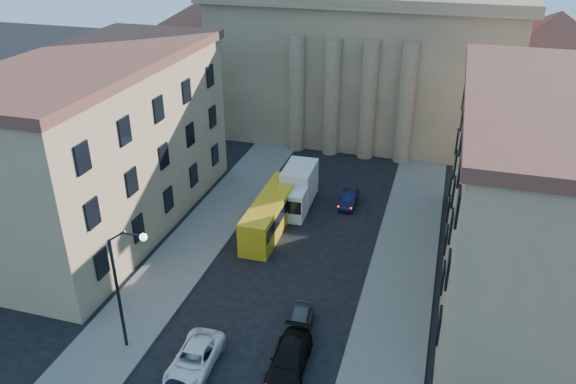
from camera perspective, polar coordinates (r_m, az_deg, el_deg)
name	(u,v)px	position (r m, az deg, el deg)	size (l,w,h in m)	color
sidewalk_left	(182,259)	(45.79, -10.71, -6.71)	(5.00, 60.00, 0.15)	#5C5954
sidewalk_right	(397,296)	(41.83, 11.00, -10.37)	(5.00, 60.00, 0.15)	#5C5954
church	(371,27)	(72.88, 8.46, 16.25)	(68.02, 28.76, 36.60)	#746147
building_left	(103,144)	(49.56, -18.26, 4.67)	(11.60, 26.60, 14.70)	tan
building_right	(538,197)	(41.99, 24.08, -0.45)	(11.60, 26.60, 14.70)	tan
street_lamp	(123,280)	(35.19, -16.38, -8.59)	(2.62, 0.44, 8.83)	black
car_left_mid	(194,359)	(35.80, -9.51, -16.43)	(2.40, 5.20, 1.45)	white
car_right_mid	(290,359)	(35.34, 0.16, -16.58)	(2.13, 5.24, 1.52)	black
car_right_far	(300,322)	(38.04, 1.18, -13.02)	(1.58, 3.92, 1.33)	#49494E
car_right_distant	(349,199)	(52.97, 6.21, -0.72)	(1.33, 3.82, 1.26)	black
city_bus	(271,212)	(48.55, -1.71, -2.01)	(2.51, 10.52, 2.96)	gold
box_truck	(297,190)	(51.97, 0.91, 0.25)	(2.80, 6.75, 3.67)	silver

